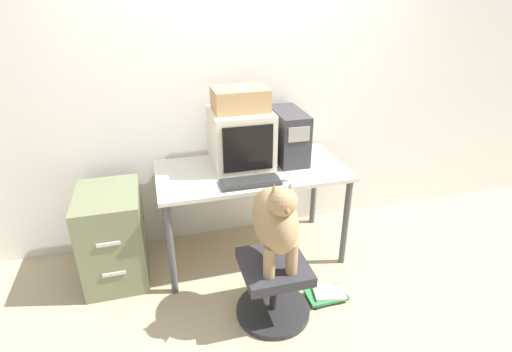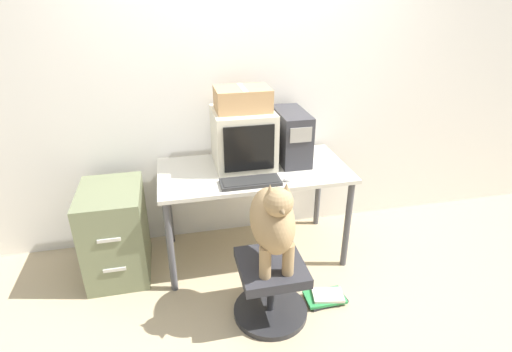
{
  "view_description": "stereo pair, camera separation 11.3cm",
  "coord_description": "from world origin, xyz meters",
  "px_view_note": "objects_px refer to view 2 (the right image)",
  "views": [
    {
      "loc": [
        -0.7,
        -2.32,
        2.05
      ],
      "look_at": [
        -0.05,
        0.07,
        0.86
      ],
      "focal_mm": 28.0,
      "sensor_mm": 36.0,
      "label": 1
    },
    {
      "loc": [
        -0.59,
        -2.34,
        2.05
      ],
      "look_at": [
        -0.05,
        0.07,
        0.86
      ],
      "focal_mm": 28.0,
      "sensor_mm": 36.0,
      "label": 2
    }
  ],
  "objects_px": {
    "dog": "(273,220)",
    "book_stack_floor": "(326,297)",
    "cardboard_box": "(243,99)",
    "filing_cabinet": "(116,232)",
    "pc_tower": "(291,136)",
    "crt_monitor": "(243,138)",
    "office_chair": "(271,287)",
    "keyboard": "(250,182)"
  },
  "relations": [
    {
      "from": "keyboard",
      "to": "dog",
      "type": "relative_size",
      "value": 0.68
    },
    {
      "from": "pc_tower",
      "to": "office_chair",
      "type": "distance_m",
      "value": 1.17
    },
    {
      "from": "cardboard_box",
      "to": "filing_cabinet",
      "type": "bearing_deg",
      "value": -173.88
    },
    {
      "from": "cardboard_box",
      "to": "pc_tower",
      "type": "bearing_deg",
      "value": 1.1
    },
    {
      "from": "pc_tower",
      "to": "cardboard_box",
      "type": "height_order",
      "value": "cardboard_box"
    },
    {
      "from": "filing_cabinet",
      "to": "book_stack_floor",
      "type": "height_order",
      "value": "filing_cabinet"
    },
    {
      "from": "office_chair",
      "to": "dog",
      "type": "relative_size",
      "value": 0.8
    },
    {
      "from": "keyboard",
      "to": "book_stack_floor",
      "type": "bearing_deg",
      "value": -43.53
    },
    {
      "from": "crt_monitor",
      "to": "dog",
      "type": "xyz_separation_m",
      "value": [
        0.02,
        -0.82,
        -0.23
      ]
    },
    {
      "from": "cardboard_box",
      "to": "dog",
      "type": "bearing_deg",
      "value": -88.6
    },
    {
      "from": "filing_cabinet",
      "to": "book_stack_floor",
      "type": "distance_m",
      "value": 1.64
    },
    {
      "from": "pc_tower",
      "to": "dog",
      "type": "bearing_deg",
      "value": -113.63
    },
    {
      "from": "cardboard_box",
      "to": "book_stack_floor",
      "type": "xyz_separation_m",
      "value": [
        0.44,
        -0.78,
        -1.27
      ]
    },
    {
      "from": "crt_monitor",
      "to": "office_chair",
      "type": "bearing_deg",
      "value": -88.57
    },
    {
      "from": "dog",
      "to": "office_chair",
      "type": "bearing_deg",
      "value": 90.0
    },
    {
      "from": "pc_tower",
      "to": "dog",
      "type": "distance_m",
      "value": 0.94
    },
    {
      "from": "office_chair",
      "to": "cardboard_box",
      "type": "xyz_separation_m",
      "value": [
        -0.02,
        0.81,
        1.07
      ]
    },
    {
      "from": "filing_cabinet",
      "to": "keyboard",
      "type": "bearing_deg",
      "value": -13.44
    },
    {
      "from": "crt_monitor",
      "to": "keyboard",
      "type": "bearing_deg",
      "value": -92.96
    },
    {
      "from": "keyboard",
      "to": "office_chair",
      "type": "distance_m",
      "value": 0.73
    },
    {
      "from": "keyboard",
      "to": "dog",
      "type": "height_order",
      "value": "dog"
    },
    {
      "from": "keyboard",
      "to": "office_chair",
      "type": "bearing_deg",
      "value": -85.34
    },
    {
      "from": "dog",
      "to": "book_stack_floor",
      "type": "bearing_deg",
      "value": 6.01
    },
    {
      "from": "pc_tower",
      "to": "book_stack_floor",
      "type": "relative_size",
      "value": 1.54
    },
    {
      "from": "keyboard",
      "to": "pc_tower",
      "type": "bearing_deg",
      "value": 41.38
    },
    {
      "from": "office_chair",
      "to": "book_stack_floor",
      "type": "relative_size",
      "value": 1.69
    },
    {
      "from": "office_chair",
      "to": "dog",
      "type": "distance_m",
      "value": 0.53
    },
    {
      "from": "crt_monitor",
      "to": "dog",
      "type": "distance_m",
      "value": 0.86
    },
    {
      "from": "crt_monitor",
      "to": "book_stack_floor",
      "type": "bearing_deg",
      "value": -60.52
    },
    {
      "from": "filing_cabinet",
      "to": "cardboard_box",
      "type": "xyz_separation_m",
      "value": [
        1.02,
        0.11,
        0.94
      ]
    },
    {
      "from": "filing_cabinet",
      "to": "cardboard_box",
      "type": "relative_size",
      "value": 1.8
    },
    {
      "from": "crt_monitor",
      "to": "pc_tower",
      "type": "distance_m",
      "value": 0.39
    },
    {
      "from": "crt_monitor",
      "to": "cardboard_box",
      "type": "bearing_deg",
      "value": 90.0
    },
    {
      "from": "cardboard_box",
      "to": "office_chair",
      "type": "bearing_deg",
      "value": -88.58
    },
    {
      "from": "crt_monitor",
      "to": "book_stack_floor",
      "type": "xyz_separation_m",
      "value": [
        0.44,
        -0.78,
        -0.97
      ]
    },
    {
      "from": "pc_tower",
      "to": "cardboard_box",
      "type": "bearing_deg",
      "value": -178.9
    },
    {
      "from": "keyboard",
      "to": "cardboard_box",
      "type": "distance_m",
      "value": 0.61
    },
    {
      "from": "crt_monitor",
      "to": "pc_tower",
      "type": "xyz_separation_m",
      "value": [
        0.38,
        0.01,
        -0.02
      ]
    },
    {
      "from": "office_chair",
      "to": "dog",
      "type": "height_order",
      "value": "dog"
    },
    {
      "from": "office_chair",
      "to": "pc_tower",
      "type": "bearing_deg",
      "value": 66.01
    },
    {
      "from": "keyboard",
      "to": "filing_cabinet",
      "type": "relative_size",
      "value": 0.6
    },
    {
      "from": "dog",
      "to": "cardboard_box",
      "type": "xyz_separation_m",
      "value": [
        -0.02,
        0.83,
        0.54
      ]
    }
  ]
}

